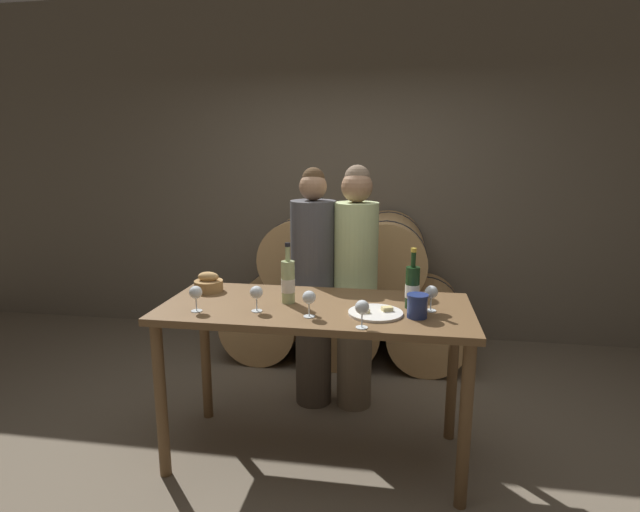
{
  "coord_description": "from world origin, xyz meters",
  "views": [
    {
      "loc": [
        0.45,
        -2.63,
        1.78
      ],
      "look_at": [
        0.0,
        0.15,
        1.18
      ],
      "focal_mm": 28.0,
      "sensor_mm": 36.0,
      "label": 1
    }
  ],
  "objects_px": {
    "person_left": "(313,286)",
    "blue_crock": "(417,305)",
    "wine_bottle_white": "(288,282)",
    "wine_bottle_red": "(412,287)",
    "cheese_plate": "(375,313)",
    "wine_glass_right": "(362,308)",
    "wine_glass_far_left": "(196,293)",
    "wine_glass_far_right": "(431,293)",
    "wine_glass_left": "(256,293)",
    "bread_basket": "(209,284)",
    "person_right": "(355,285)",
    "wine_glass_center": "(309,298)",
    "tasting_table": "(316,326)"
  },
  "relations": [
    {
      "from": "wine_bottle_white",
      "to": "bread_basket",
      "type": "distance_m",
      "value": 0.56
    },
    {
      "from": "wine_glass_far_left",
      "to": "wine_glass_left",
      "type": "distance_m",
      "value": 0.32
    },
    {
      "from": "person_right",
      "to": "wine_bottle_red",
      "type": "bearing_deg",
      "value": -59.05
    },
    {
      "from": "wine_glass_center",
      "to": "wine_glass_right",
      "type": "relative_size",
      "value": 1.0
    },
    {
      "from": "blue_crock",
      "to": "wine_glass_far_right",
      "type": "relative_size",
      "value": 0.88
    },
    {
      "from": "wine_bottle_white",
      "to": "wine_glass_center",
      "type": "relative_size",
      "value": 2.46
    },
    {
      "from": "wine_bottle_white",
      "to": "blue_crock",
      "type": "height_order",
      "value": "wine_bottle_white"
    },
    {
      "from": "wine_bottle_white",
      "to": "wine_glass_far_left",
      "type": "height_order",
      "value": "wine_bottle_white"
    },
    {
      "from": "person_right",
      "to": "blue_crock",
      "type": "height_order",
      "value": "person_right"
    },
    {
      "from": "wine_glass_far_left",
      "to": "wine_glass_center",
      "type": "xyz_separation_m",
      "value": [
        0.62,
        0.01,
        0.0
      ]
    },
    {
      "from": "wine_glass_right",
      "to": "wine_glass_far_right",
      "type": "xyz_separation_m",
      "value": [
        0.35,
        0.32,
        0.0
      ]
    },
    {
      "from": "wine_bottle_white",
      "to": "cheese_plate",
      "type": "distance_m",
      "value": 0.53
    },
    {
      "from": "person_left",
      "to": "blue_crock",
      "type": "xyz_separation_m",
      "value": [
        0.68,
        -0.77,
        0.14
      ]
    },
    {
      "from": "wine_glass_right",
      "to": "person_right",
      "type": "bearing_deg",
      "value": 97.0
    },
    {
      "from": "bread_basket",
      "to": "wine_bottle_white",
      "type": "bearing_deg",
      "value": -15.73
    },
    {
      "from": "person_left",
      "to": "wine_glass_left",
      "type": "xyz_separation_m",
      "value": [
        -0.17,
        -0.8,
        0.17
      ]
    },
    {
      "from": "blue_crock",
      "to": "bread_basket",
      "type": "xyz_separation_m",
      "value": [
        -1.25,
        0.3,
        -0.02
      ]
    },
    {
      "from": "wine_glass_center",
      "to": "person_left",
      "type": "bearing_deg",
      "value": 98.54
    },
    {
      "from": "blue_crock",
      "to": "wine_glass_right",
      "type": "relative_size",
      "value": 0.88
    },
    {
      "from": "wine_glass_center",
      "to": "person_right",
      "type": "bearing_deg",
      "value": 79.01
    },
    {
      "from": "wine_bottle_red",
      "to": "cheese_plate",
      "type": "height_order",
      "value": "wine_bottle_red"
    },
    {
      "from": "person_right",
      "to": "bread_basket",
      "type": "height_order",
      "value": "person_right"
    },
    {
      "from": "wine_bottle_red",
      "to": "person_right",
      "type": "bearing_deg",
      "value": 120.95
    },
    {
      "from": "wine_glass_center",
      "to": "wine_glass_far_left",
      "type": "bearing_deg",
      "value": -179.38
    },
    {
      "from": "bread_basket",
      "to": "wine_glass_left",
      "type": "distance_m",
      "value": 0.52
    },
    {
      "from": "wine_glass_right",
      "to": "blue_crock",
      "type": "bearing_deg",
      "value": 36.69
    },
    {
      "from": "cheese_plate",
      "to": "wine_glass_right",
      "type": "xyz_separation_m",
      "value": [
        -0.06,
        -0.22,
        0.09
      ]
    },
    {
      "from": "person_right",
      "to": "wine_glass_left",
      "type": "height_order",
      "value": "person_right"
    },
    {
      "from": "person_right",
      "to": "wine_bottle_red",
      "type": "height_order",
      "value": "person_right"
    },
    {
      "from": "tasting_table",
      "to": "wine_bottle_white",
      "type": "height_order",
      "value": "wine_bottle_white"
    },
    {
      "from": "wine_glass_far_left",
      "to": "wine_glass_left",
      "type": "relative_size",
      "value": 1.0
    },
    {
      "from": "wine_glass_right",
      "to": "bread_basket",
      "type": "bearing_deg",
      "value": 153.09
    },
    {
      "from": "bread_basket",
      "to": "wine_glass_right",
      "type": "height_order",
      "value": "wine_glass_right"
    },
    {
      "from": "tasting_table",
      "to": "wine_glass_left",
      "type": "xyz_separation_m",
      "value": [
        -0.29,
        -0.16,
        0.22
      ]
    },
    {
      "from": "person_right",
      "to": "wine_glass_far_left",
      "type": "relative_size",
      "value": 11.99
    },
    {
      "from": "person_left",
      "to": "cheese_plate",
      "type": "height_order",
      "value": "person_left"
    },
    {
      "from": "cheese_plate",
      "to": "wine_glass_far_left",
      "type": "distance_m",
      "value": 0.96
    },
    {
      "from": "tasting_table",
      "to": "wine_bottle_red",
      "type": "bearing_deg",
      "value": 4.15
    },
    {
      "from": "blue_crock",
      "to": "wine_glass_left",
      "type": "height_order",
      "value": "wine_glass_left"
    },
    {
      "from": "wine_glass_right",
      "to": "wine_glass_far_right",
      "type": "relative_size",
      "value": 1.0
    },
    {
      "from": "person_left",
      "to": "blue_crock",
      "type": "distance_m",
      "value": 1.04
    },
    {
      "from": "wine_bottle_white",
      "to": "wine_bottle_red",
      "type": "bearing_deg",
      "value": 1.14
    },
    {
      "from": "wine_glass_far_left",
      "to": "wine_glass_left",
      "type": "bearing_deg",
      "value": 9.2
    },
    {
      "from": "person_left",
      "to": "wine_glass_right",
      "type": "bearing_deg",
      "value": -67.01
    },
    {
      "from": "person_left",
      "to": "cheese_plate",
      "type": "bearing_deg",
      "value": -58.15
    },
    {
      "from": "wine_bottle_red",
      "to": "wine_glass_far_right",
      "type": "xyz_separation_m",
      "value": [
        0.1,
        -0.04,
        -0.02
      ]
    },
    {
      "from": "wine_glass_far_left",
      "to": "wine_glass_far_right",
      "type": "distance_m",
      "value": 1.26
    },
    {
      "from": "wine_bottle_red",
      "to": "wine_glass_right",
      "type": "height_order",
      "value": "wine_bottle_red"
    },
    {
      "from": "person_right",
      "to": "bread_basket",
      "type": "distance_m",
      "value": 0.99
    },
    {
      "from": "bread_basket",
      "to": "wine_glass_right",
      "type": "bearing_deg",
      "value": -26.91
    }
  ]
}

